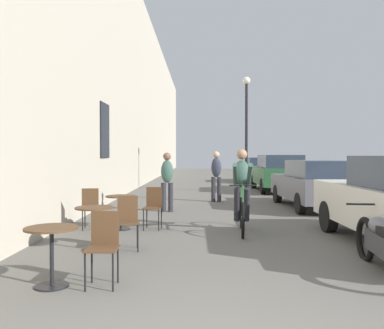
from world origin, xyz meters
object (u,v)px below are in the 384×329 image
(cafe_table_mid, at_px, (94,219))
(cafe_chair_near_toward_street, at_px, (103,243))
(cafe_chair_mid_toward_street, at_px, (128,219))
(cafe_chair_far_toward_street, at_px, (153,205))
(pedestrian_near, at_px, (167,178))
(parked_car_second, at_px, (314,183))
(parked_car_fourth, at_px, (259,169))
(cafe_table_far, at_px, (121,205))
(cafe_chair_far_toward_wall, at_px, (91,206))
(cyclist_on_bicycle, at_px, (242,192))
(parked_car_third, at_px, (278,172))
(cafe_table_near, at_px, (52,244))
(parked_motorcycle, at_px, (383,243))
(street_lamp, at_px, (246,119))
(pedestrian_mid, at_px, (216,173))

(cafe_table_mid, bearing_deg, cafe_chair_near_toward_street, -72.11)
(cafe_chair_mid_toward_street, distance_m, cafe_chair_far_toward_street, 1.88)
(pedestrian_near, relative_size, parked_car_second, 0.41)
(parked_car_fourth, bearing_deg, parked_car_second, -90.36)
(parked_car_second, distance_m, parked_car_fourth, 11.71)
(cafe_table_far, bearing_deg, parked_car_second, 34.54)
(cafe_chair_far_toward_wall, bearing_deg, cyclist_on_bicycle, -1.48)
(cafe_chair_far_toward_street, height_order, cafe_chair_far_toward_wall, same)
(cafe_chair_mid_toward_street, height_order, cafe_table_far, cafe_chair_mid_toward_street)
(cafe_chair_near_toward_street, xyz_separation_m, cafe_chair_far_toward_street, (0.18, 3.73, 0.00))
(parked_car_fourth, bearing_deg, pedestrian_near, -109.34)
(cafe_chair_mid_toward_street, height_order, cyclist_on_bicycle, cyclist_on_bicycle)
(cafe_chair_mid_toward_street, xyz_separation_m, parked_car_second, (4.62, 5.29, 0.22))
(cafe_chair_far_toward_street, relative_size, cafe_chair_far_toward_wall, 1.00)
(parked_car_third, bearing_deg, cafe_table_near, -112.11)
(cafe_chair_mid_toward_street, bearing_deg, parked_motorcycle, -19.82)
(parked_car_second, bearing_deg, street_lamp, 105.44)
(pedestrian_near, relative_size, parked_car_fourth, 0.41)
(cafe_chair_mid_toward_street, bearing_deg, parked_car_second, 48.88)
(street_lamp, bearing_deg, pedestrian_mid, -112.04)
(cafe_table_far, distance_m, pedestrian_mid, 5.59)
(cafe_table_near, distance_m, parked_car_third, 13.82)
(cafe_table_mid, xyz_separation_m, cafe_chair_far_toward_wall, (-0.55, 1.79, -0.00))
(cafe_chair_near_toward_street, xyz_separation_m, street_lamp, (3.17, 12.28, 2.59))
(cafe_table_mid, height_order, street_lamp, street_lamp)
(cafe_table_near, relative_size, street_lamp, 0.15)
(parked_car_fourth, bearing_deg, cafe_chair_mid_toward_street, -105.43)
(pedestrian_mid, bearing_deg, parked_car_second, -29.45)
(cafe_table_mid, distance_m, cafe_chair_far_toward_wall, 1.87)
(cafe_chair_mid_toward_street, relative_size, parked_car_fourth, 0.22)
(cafe_chair_mid_toward_street, height_order, parked_motorcycle, cafe_chair_mid_toward_street)
(cafe_chair_far_toward_street, height_order, cyclist_on_bicycle, cyclist_on_bicycle)
(pedestrian_mid, height_order, street_lamp, street_lamp)
(street_lamp, height_order, parked_motorcycle, street_lamp)
(parked_car_second, bearing_deg, parked_motorcycle, -98.19)
(pedestrian_near, distance_m, parked_car_third, 7.70)
(parked_car_second, height_order, parked_car_fourth, parked_car_fourth)
(cafe_chair_near_toward_street, relative_size, parked_car_second, 0.22)
(cafe_table_mid, bearing_deg, pedestrian_near, 79.53)
(street_lamp, relative_size, parked_motorcycle, 2.28)
(cafe_chair_mid_toward_street, xyz_separation_m, parked_motorcycle, (3.67, -1.32, -0.11))
(cafe_chair_near_toward_street, xyz_separation_m, cafe_chair_far_toward_wall, (-1.12, 3.58, 0.00))
(parked_car_fourth, bearing_deg, street_lamp, -102.74)
(cafe_chair_far_toward_street, xyz_separation_m, pedestrian_near, (0.08, 2.62, 0.42))
(pedestrian_near, xyz_separation_m, parked_car_fourth, (4.39, 12.51, -0.18))
(cafe_table_near, height_order, cafe_table_mid, same)
(pedestrian_mid, height_order, parked_car_fourth, pedestrian_mid)
(cafe_table_far, xyz_separation_m, cyclist_on_bicycle, (2.56, -0.16, 0.29))
(cafe_table_mid, relative_size, cafe_chair_mid_toward_street, 0.81)
(cafe_table_far, height_order, street_lamp, street_lamp)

